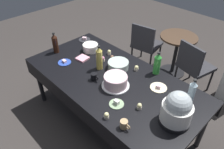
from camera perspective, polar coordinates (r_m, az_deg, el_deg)
ground at (r=3.04m, az=0.00°, el=-12.08°), size 9.00×9.00×0.00m
potluck_table at (r=2.55m, az=0.00°, el=-1.99°), size 2.20×1.10×0.75m
frosted_layer_cake at (r=2.36m, az=0.95°, el=-1.80°), size 0.31×0.31×0.14m
slow_cooker at (r=2.00m, az=16.99°, el=-9.01°), size 0.29×0.29×0.35m
glass_salad_bowl at (r=2.64m, az=1.69°, el=2.56°), size 0.26×0.26×0.10m
ceramic_snack_bowl at (r=3.02m, az=-5.79°, el=7.23°), size 0.21×0.21×0.10m
dessert_plate_charcoal at (r=3.32m, az=-7.38°, el=9.33°), size 0.18×0.18×0.05m
dessert_plate_sage at (r=2.18m, az=1.21°, el=-7.74°), size 0.15×0.15×0.05m
dessert_plate_cream at (r=2.42m, az=12.36°, el=-3.33°), size 0.19×0.19×0.04m
dessert_plate_cobalt at (r=2.83m, az=-12.62°, el=3.26°), size 0.17×0.17×0.04m
cupcake_mint at (r=2.14m, az=7.35°, el=-8.45°), size 0.05×0.05×0.07m
cupcake_berry at (r=2.93m, az=-0.77°, el=5.97°), size 0.05×0.05×0.07m
cupcake_rose at (r=2.79m, az=-2.45°, el=4.17°), size 0.05×0.05×0.07m
cupcake_lemon at (r=2.04m, az=-1.50°, el=-10.96°), size 0.05×0.05×0.07m
cupcake_vanilla at (r=2.81m, az=-0.00°, el=4.52°), size 0.05×0.05×0.07m
cupcake_cocoa at (r=2.63m, az=6.55°, el=1.73°), size 0.05×0.05×0.07m
soda_bottle_water at (r=2.23m, az=20.49°, el=-4.70°), size 0.07×0.07×0.32m
soda_bottle_cola at (r=3.03m, az=-15.00°, el=8.04°), size 0.08×0.08×0.29m
soda_bottle_lime_soda at (r=2.57m, az=12.02°, el=2.84°), size 0.08×0.08×0.29m
soda_bottle_ginger_ale at (r=2.59m, az=-3.44°, el=4.37°), size 0.08×0.08×0.32m
coffee_mug_black at (r=2.47m, az=-4.80°, el=-0.58°), size 0.11×0.08×0.08m
coffee_mug_tan at (r=1.97m, az=3.29°, el=-13.20°), size 0.11×0.07×0.08m
paper_napkin_stack at (r=2.86m, az=-7.98°, el=4.29°), size 0.16×0.16×0.02m
maroon_chair_left at (r=3.80m, az=8.92°, el=8.37°), size 0.51×0.51×0.85m
maroon_chair_right at (r=3.42m, az=20.98°, el=2.56°), size 0.53×0.53×0.85m
round_cafe_table at (r=3.74m, az=16.92°, el=6.77°), size 0.60×0.60×0.72m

